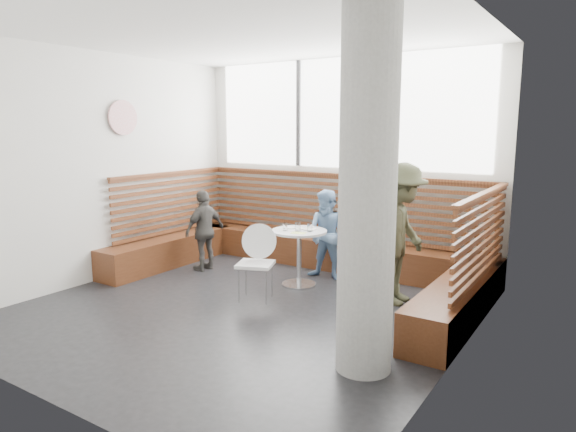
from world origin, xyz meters
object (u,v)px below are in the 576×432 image
Objects in this scene: cafe_chair at (259,256)px; child_back at (328,235)px; adult_man at (400,234)px; child_left at (205,230)px; concrete_column at (367,194)px; cafe_table at (299,246)px.

cafe_chair is 0.73× the size of child_back.
adult_man is at bearing -22.82° from child_back.
child_left is (-3.04, -0.18, -0.26)m from adult_man.
concrete_column is 2.96m from child_back.
concrete_column is 2.48× the size of child_back.
concrete_column is 2.45m from cafe_chair.
cafe_table is at bearing 134.95° from concrete_column.
cafe_table is at bearing 100.44° from child_left.
child_back is 1.91m from child_left.
child_left is (-1.63, -0.11, 0.06)m from cafe_table.
concrete_column reaches higher than child_back.
cafe_table is 1.63m from child_left.
child_left reaches higher than cafe_table.
child_back is at bearing 125.21° from concrete_column.
child_left is (-1.81, -0.59, -0.03)m from child_back.
child_back is 1.05× the size of child_left.
adult_man is (-0.39, 1.88, -0.73)m from concrete_column.
child_left is at bearing -176.26° from cafe_table.
adult_man is (1.55, 0.81, 0.32)m from cafe_chair.
cafe_chair is at bearing -100.78° from cafe_table.
cafe_chair is at bearing 120.33° from adult_man.
cafe_table is 0.76m from cafe_chair.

